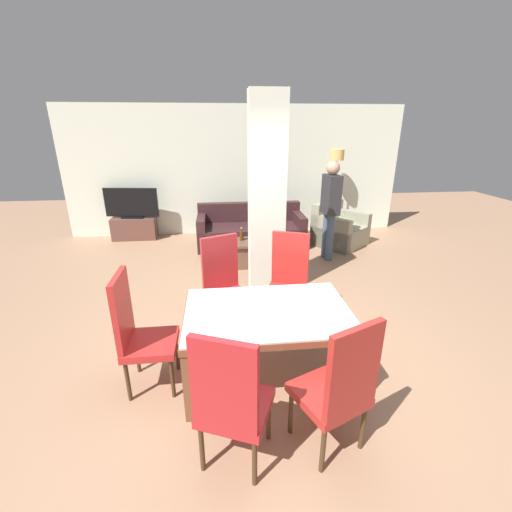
{
  "coord_description": "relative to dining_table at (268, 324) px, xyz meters",
  "views": [
    {
      "loc": [
        -0.41,
        -2.68,
        2.29
      ],
      "look_at": [
        0.0,
        0.98,
        0.87
      ],
      "focal_mm": 24.0,
      "sensor_mm": 36.0,
      "label": 1
    }
  ],
  "objects": [
    {
      "name": "ground_plane",
      "position": [
        0.0,
        0.0,
        -0.58
      ],
      "size": [
        18.0,
        18.0,
        0.0
      ],
      "primitive_type": "plane",
      "color": "#A1795B"
    },
    {
      "name": "dining_table",
      "position": [
        0.0,
        0.0,
        0.0
      ],
      "size": [
        1.51,
        1.01,
        0.72
      ],
      "color": "brown",
      "rests_on": "ground_plane"
    },
    {
      "name": "back_wall",
      "position": [
        0.0,
        4.87,
        0.77
      ],
      "size": [
        7.2,
        0.09,
        2.7
      ],
      "color": "silver",
      "rests_on": "ground_plane"
    },
    {
      "name": "floor_lamp",
      "position": [
        2.07,
        4.42,
        0.95
      ],
      "size": [
        0.29,
        0.29,
        1.83
      ],
      "color": "#B7B7BC",
      "rests_on": "ground_plane"
    },
    {
      "name": "dining_chair_far_left",
      "position": [
        -0.38,
        0.89,
        0.01
      ],
      "size": [
        0.6,
        0.6,
        1.13
      ],
      "rotation": [
        0.0,
        0.0,
        -2.74
      ],
      "color": "#B5292C",
      "rests_on": "ground_plane"
    },
    {
      "name": "armchair",
      "position": [
        1.98,
        3.73,
        -0.29
      ],
      "size": [
        1.23,
        1.22,
        0.84
      ],
      "rotation": [
        0.0,
        0.0,
        3.83
      ],
      "color": "#9A987E",
      "rests_on": "ground_plane"
    },
    {
      "name": "dining_chair_near_left",
      "position": [
        -0.37,
        -0.91,
        0.01
      ],
      "size": [
        0.6,
        0.6,
        1.13
      ],
      "rotation": [
        0.0,
        0.0,
        -0.39
      ],
      "color": "#B32226",
      "rests_on": "ground_plane"
    },
    {
      "name": "tv_stand",
      "position": [
        -2.21,
        4.59,
        -0.35
      ],
      "size": [
        0.9,
        0.4,
        0.46
      ],
      "color": "brown",
      "rests_on": "ground_plane"
    },
    {
      "name": "bottle",
      "position": [
        -0.04,
        2.9,
        -0.06
      ],
      "size": [
        0.07,
        0.07,
        0.22
      ],
      "color": "#4C2D14",
      "rests_on": "coffee_table"
    },
    {
      "name": "tv_screen",
      "position": [
        -2.21,
        4.59,
        0.19
      ],
      "size": [
        1.11,
        0.26,
        0.63
      ],
      "rotation": [
        0.0,
        0.0,
        3.0
      ],
      "color": "black",
      "rests_on": "tv_stand"
    },
    {
      "name": "sofa",
      "position": [
        0.21,
        3.91,
        -0.3
      ],
      "size": [
        2.1,
        0.89,
        0.81
      ],
      "rotation": [
        0.0,
        0.0,
        3.14
      ],
      "color": "#381F21",
      "rests_on": "ground_plane"
    },
    {
      "name": "divider_pillar",
      "position": [
        0.23,
        1.78,
        0.77
      ],
      "size": [
        0.47,
        0.33,
        2.7
      ],
      "color": "silver",
      "rests_on": "ground_plane"
    },
    {
      "name": "standing_person",
      "position": [
        1.52,
        2.99,
        0.43
      ],
      "size": [
        0.26,
        0.4,
        1.73
      ],
      "rotation": [
        0.0,
        0.0,
        -4.61
      ],
      "color": "#41526D",
      "rests_on": "ground_plane"
    },
    {
      "name": "dining_chair_far_right",
      "position": [
        0.37,
        0.93,
        0.01
      ],
      "size": [
        0.6,
        0.6,
        1.13
      ],
      "rotation": [
        0.0,
        0.0,
        2.76
      ],
      "color": "#B32723",
      "rests_on": "ground_plane"
    },
    {
      "name": "coffee_table",
      "position": [
        0.08,
        2.84,
        -0.36
      ],
      "size": [
        0.67,
        0.53,
        0.43
      ],
      "color": "brown",
      "rests_on": "ground_plane"
    },
    {
      "name": "dining_chair_near_right",
      "position": [
        0.38,
        -0.86,
        0.01
      ],
      "size": [
        0.61,
        0.61,
        1.13
      ],
      "rotation": [
        0.0,
        0.0,
        0.41
      ],
      "color": "#AC2823",
      "rests_on": "ground_plane"
    },
    {
      "name": "dining_chair_head_left",
      "position": [
        -1.16,
        0.0,
        0.01
      ],
      "size": [
        0.46,
        0.46,
        1.13
      ],
      "rotation": [
        0.0,
        0.0,
        -1.57
      ],
      "color": "#B42725",
      "rests_on": "ground_plane"
    }
  ]
}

